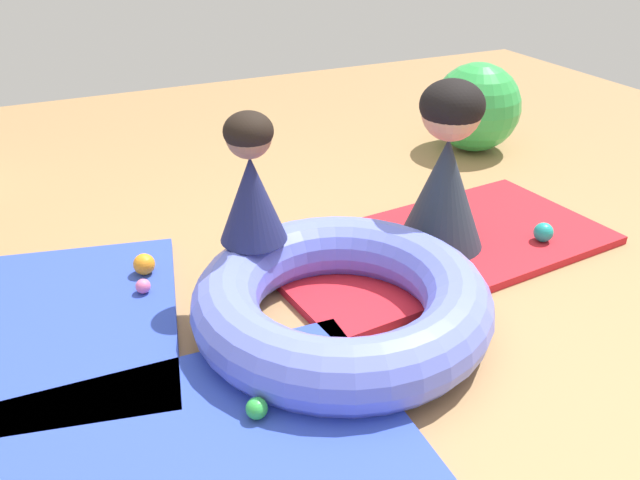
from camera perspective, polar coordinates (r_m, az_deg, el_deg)
name	(u,v)px	position (r m, az deg, el deg)	size (l,w,h in m)	color
ground_plane	(350,342)	(2.61, 2.59, -8.84)	(8.00, 8.00, 0.00)	#9E7549
gym_mat_center_rear	(202,466)	(2.14, -10.20, -18.72)	(1.34, 1.05, 0.04)	#2D47B7
gym_mat_far_right	(439,246)	(3.27, 10.23, -0.55)	(1.70, 0.85, 0.04)	red
inflatable_cushion	(342,301)	(2.60, 1.88, -5.33)	(1.18, 1.18, 0.27)	#6070E5
child_in_navy	(251,180)	(2.67, -6.00, 5.20)	(0.39, 0.39, 0.55)	navy
adult_seated	(446,168)	(3.10, 10.87, 6.11)	(0.56, 0.56, 0.80)	#232D3D
play_ball_orange	(144,264)	(3.04, -14.99, -2.04)	(0.10, 0.10, 0.10)	orange
play_ball_pink	(143,286)	(2.91, -15.07, -3.89)	(0.06, 0.06, 0.06)	pink
play_ball_yellow	(441,272)	(2.92, 10.43, -2.77)	(0.10, 0.10, 0.10)	yellow
play_ball_teal	(543,232)	(3.38, 18.79, 0.64)	(0.10, 0.10, 0.10)	teal
play_ball_green_second	(257,408)	(2.21, -5.50, -14.31)	(0.07, 0.07, 0.07)	green
exercise_ball_large	(476,107)	(4.55, 13.37, 11.12)	(0.58, 0.58, 0.58)	green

